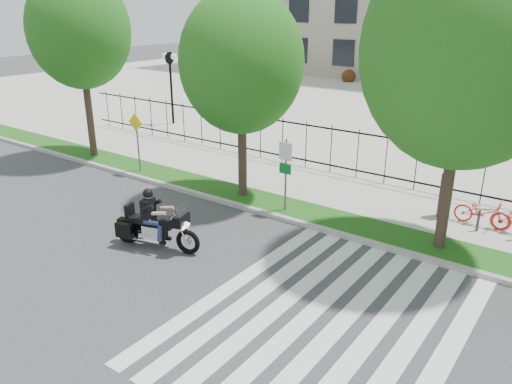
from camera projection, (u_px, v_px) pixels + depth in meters
The scene contains 14 objects.
ground at pixel (175, 260), 14.14m from camera, with size 120.00×120.00×0.00m, color #333335.
curb at pixel (259, 212), 17.21m from camera, with size 60.00×0.20×0.15m, color #A19E97.
grass_verge at pixel (273, 204), 17.86m from camera, with size 60.00×1.50×0.15m, color #1B4812.
sidewalk at pixel (309, 185), 19.75m from camera, with size 60.00×3.50×0.15m, color #ABA8A0.
plaza at pixel (443, 112), 33.03m from camera, with size 80.00×34.00×0.10m, color #ABA8A0.
crosswalk_stripes at pixel (325, 318), 11.48m from camera, with size 5.70×8.00×0.01m, color silver, non-canonical shape.
iron_fence at pixel (331, 149), 20.69m from camera, with size 30.00×0.06×2.00m, color black, non-canonical shape.
lamp_post_left at pixel (170, 70), 28.69m from camera, with size 1.06×0.70×4.25m.
street_tree_0 at pixel (79, 30), 21.46m from camera, with size 4.39×4.39×8.12m.
street_tree_1 at pixel (241, 62), 16.89m from camera, with size 4.27×4.27×7.26m.
street_tree_2 at pixel (467, 50), 12.63m from camera, with size 5.43×5.43×8.68m.
sign_pole_regulatory at pixel (286, 166), 16.58m from camera, with size 0.50×0.09×2.50m.
sign_pole_warning at pixel (137, 134), 20.62m from camera, with size 0.78×0.09×2.49m.
motorcycle_rider at pixel (155, 225), 14.59m from camera, with size 2.82×1.23×2.22m.
Camera 1 is at (9.24, -8.79, 6.79)m, focal length 35.00 mm.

